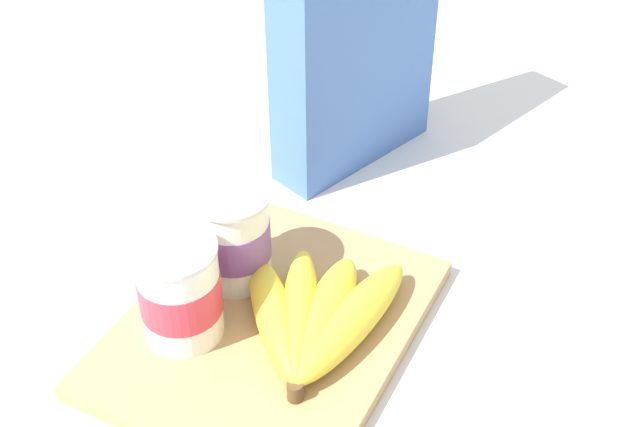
{
  "coord_description": "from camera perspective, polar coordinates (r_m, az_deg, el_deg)",
  "views": [
    {
      "loc": [
        -0.45,
        -0.28,
        0.57
      ],
      "look_at": [
        0.1,
        0.0,
        0.07
      ],
      "focal_mm": 46.88,
      "sensor_mm": 36.0,
      "label": 1
    }
  ],
  "objects": [
    {
      "name": "banana_bunch",
      "position": [
        0.74,
        -0.38,
        -7.1
      ],
      "size": [
        0.18,
        0.16,
        0.04
      ],
      "color": "yellow",
      "rests_on": "cutting_board"
    },
    {
      "name": "cereal_box",
      "position": [
        0.91,
        2.42,
        11.68
      ],
      "size": [
        0.21,
        0.12,
        0.29
      ],
      "primitive_type": "cube",
      "rotation": [
        0.0,
        0.0,
        -0.34
      ],
      "color": "#4770B7",
      "rests_on": "ground_plane"
    },
    {
      "name": "yogurt_cup_back",
      "position": [
        0.77,
        -5.9,
        -1.56
      ],
      "size": [
        0.07,
        0.07,
        0.1
      ],
      "color": "white",
      "rests_on": "cutting_board"
    },
    {
      "name": "ground_plane",
      "position": [
        0.78,
        -3.46,
        -8.11
      ],
      "size": [
        2.4,
        2.4,
        0.0
      ],
      "primitive_type": "plane",
      "color": "silver"
    },
    {
      "name": "cutting_board",
      "position": [
        0.77,
        -3.49,
        -7.69
      ],
      "size": [
        0.3,
        0.24,
        0.02
      ],
      "primitive_type": "cube",
      "color": "tan",
      "rests_on": "ground_plane"
    },
    {
      "name": "yogurt_cup_front",
      "position": [
        0.73,
        -9.55,
        -5.22
      ],
      "size": [
        0.07,
        0.07,
        0.1
      ],
      "color": "white",
      "rests_on": "cutting_board"
    }
  ]
}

